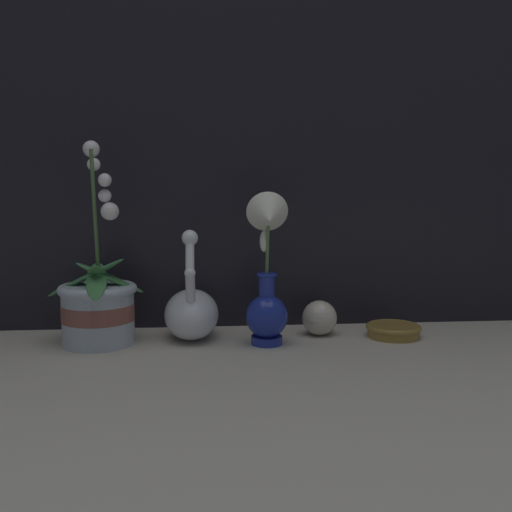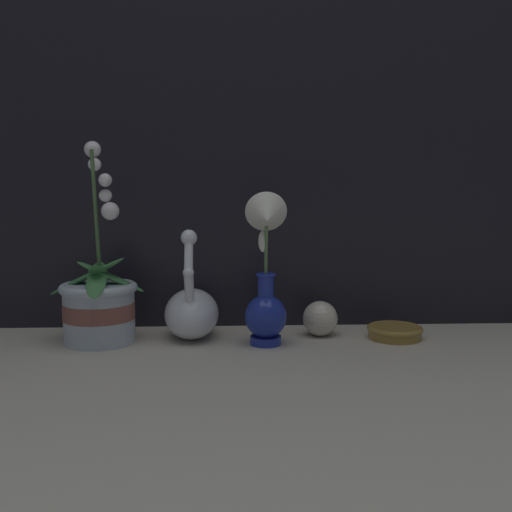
# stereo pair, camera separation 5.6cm
# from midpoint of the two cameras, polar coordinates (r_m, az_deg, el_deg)

# --- Properties ---
(ground_plane) EXTENTS (2.80, 2.80, 0.00)m
(ground_plane) POSITION_cam_midpoint_polar(r_m,az_deg,el_deg) (1.22, 0.78, -9.12)
(ground_plane) COLOR #BCB2A3
(window_backdrop) EXTENTS (2.80, 0.03, 1.20)m
(window_backdrop) POSITION_cam_midpoint_polar(r_m,az_deg,el_deg) (1.43, 0.28, 17.52)
(window_backdrop) COLOR black
(window_backdrop) RESTS_ON ground_plane
(orchid_potted_plant) EXTENTS (0.21, 0.23, 0.42)m
(orchid_potted_plant) POSITION_cam_midpoint_polar(r_m,az_deg,el_deg) (1.31, -13.55, -4.34)
(orchid_potted_plant) COLOR #B2BCCC
(orchid_potted_plant) RESTS_ON ground_plane
(swan_figurine) EXTENTS (0.12, 0.19, 0.24)m
(swan_figurine) POSITION_cam_midpoint_polar(r_m,az_deg,el_deg) (1.32, -4.93, -5.18)
(swan_figurine) COLOR white
(swan_figurine) RESTS_ON ground_plane
(blue_vase) EXTENTS (0.09, 0.11, 0.32)m
(blue_vase) POSITION_cam_midpoint_polar(r_m,az_deg,el_deg) (1.24, 2.24, -2.86)
(blue_vase) COLOR navy
(blue_vase) RESTS_ON ground_plane
(glass_sphere) EXTENTS (0.08, 0.08, 0.08)m
(glass_sphere) POSITION_cam_midpoint_polar(r_m,az_deg,el_deg) (1.35, 7.32, -5.93)
(glass_sphere) COLOR beige
(glass_sphere) RESTS_ON ground_plane
(amber_dish) EXTENTS (0.12, 0.12, 0.03)m
(amber_dish) POSITION_cam_midpoint_polar(r_m,az_deg,el_deg) (1.36, 14.24, -6.96)
(amber_dish) COLOR olive
(amber_dish) RESTS_ON ground_plane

